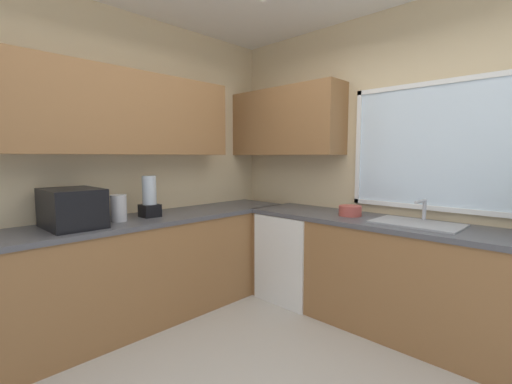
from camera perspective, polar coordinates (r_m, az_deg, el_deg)
name	(u,v)px	position (r m, az deg, el deg)	size (l,w,h in m)	color
room_shell	(235,100)	(2.85, -3.46, 14.86)	(3.67, 3.53, 2.78)	beige
counter_run_left	(139,270)	(3.24, -18.65, -12.03)	(0.65, 3.14, 0.91)	olive
counter_run_back	(397,277)	(3.14, 22.21, -12.74)	(2.76, 0.65, 0.91)	olive
dishwasher	(296,256)	(3.60, 6.62, -10.34)	(0.60, 0.60, 0.86)	white
microwave	(72,208)	(2.92, -27.96, -2.34)	(0.48, 0.36, 0.29)	black
kettle	(119,208)	(3.03, -21.63, -2.48)	(0.13, 0.13, 0.22)	#B7B7BC
sink_assembly	(417,223)	(2.99, 24.91, -4.64)	(0.64, 0.40, 0.19)	#9EA0A5
bowl	(350,211)	(3.21, 15.20, -2.99)	(0.20, 0.20, 0.09)	#B74C42
blender_appliance	(150,198)	(3.17, -17.09, -1.03)	(0.15, 0.15, 0.36)	black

